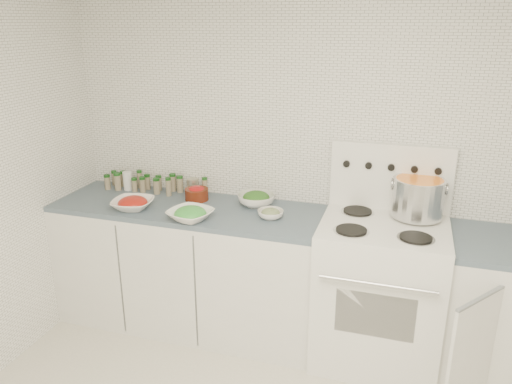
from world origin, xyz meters
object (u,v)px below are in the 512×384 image
(stock_pot, at_px, (418,196))
(bowl_tomato, at_px, (133,203))
(stove, at_px, (379,288))
(bowl_snowpea, at_px, (190,214))

(stock_pot, bearing_deg, bowl_tomato, -170.18)
(stove, relative_size, stock_pot, 4.08)
(stove, xyz_separation_m, bowl_tomato, (-1.63, -0.15, 0.44))
(stove, relative_size, bowl_snowpea, 4.10)
(bowl_tomato, distance_m, bowl_snowpea, 0.45)
(stock_pot, bearing_deg, bowl_snowpea, -164.45)
(stock_pot, bearing_deg, stove, -137.36)
(stove, distance_m, stock_pot, 0.63)
(stock_pot, height_order, bowl_snowpea, stock_pot)
(stove, distance_m, bowl_snowpea, 1.28)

